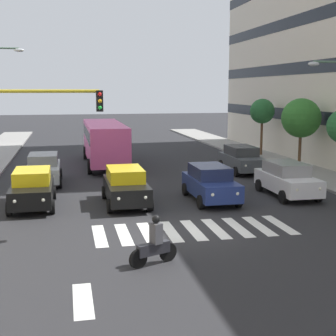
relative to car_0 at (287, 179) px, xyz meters
The scene contains 14 objects.
ground_plane 7.91m from the car_0, 38.01° to the left, with size 180.00×180.00×0.00m, color #262628.
crosswalk_markings 7.91m from the car_0, 38.01° to the left, with size 7.65×2.80×0.01m.
lane_arrow_1 14.83m from the car_0, 44.28° to the left, with size 0.50×2.20×0.01m, color silver.
car_0 is the anchor object (origin of this frame).
car_1 4.12m from the car_0, ahead, with size 2.02×4.44×1.72m.
car_2 8.22m from the car_0, ahead, with size 2.02×4.44×1.72m.
car_3 12.49m from the car_0, ahead, with size 2.02×4.44×1.72m.
car_row2_0 7.21m from the car_0, 92.16° to the right, with size 2.02×4.44×1.72m.
car_row2_1 13.55m from the car_0, 25.67° to the right, with size 2.02×4.44×1.72m.
bus_behind_traffic 14.78m from the car_0, 56.12° to the right, with size 2.78×10.50×3.00m.
motorcycle_with_rider 11.68m from the car_0, 44.46° to the left, with size 1.61×0.75×1.57m.
traffic_light_gantry 14.15m from the car_0, 19.09° to the left, with size 5.16×0.36×5.50m.
street_tree_2 8.85m from the car_0, 121.14° to the right, with size 2.61×2.61×4.65m.
street_tree_3 15.02m from the car_0, 107.79° to the right, with size 1.97×1.97×4.48m.
Camera 1 is at (4.69, 17.36, 5.36)m, focal length 51.51 mm.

